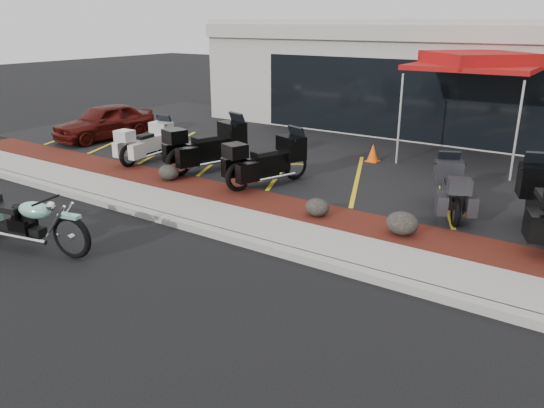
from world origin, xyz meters
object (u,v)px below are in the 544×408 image
Objects in this scene: touring_white at (164,135)px; hero_cruiser at (71,230)px; parked_car at (105,122)px; traffic_cone at (373,153)px; popup_canopy at (477,62)px.

hero_cruiser is at bearing -152.95° from touring_white.
touring_white reaches higher than parked_car.
hero_cruiser reaches higher than traffic_cone.
parked_car is at bearing 75.97° from touring_white.
popup_canopy is (7.58, 4.52, 2.13)m from touring_white.
popup_canopy reaches higher than traffic_cone.
parked_car reaches higher than traffic_cone.
popup_canopy is (10.96, 3.95, 2.15)m from parked_car.
parked_car is (-3.39, 0.56, -0.03)m from touring_white.
touring_white is 3.44m from parked_car.
hero_cruiser is 9.57m from parked_car.
hero_cruiser is 11.40m from popup_canopy.
parked_car is at bearing -176.35° from popup_canopy.
popup_canopy reaches higher than parked_car.
hero_cruiser is at bearing -36.36° from parked_car.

